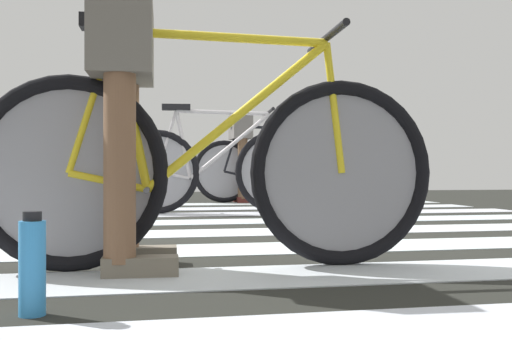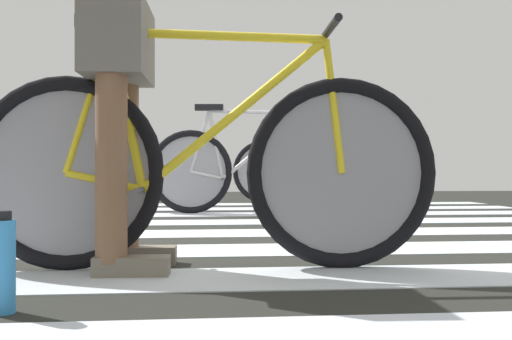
{
  "view_description": "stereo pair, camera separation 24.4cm",
  "coord_description": "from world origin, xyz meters",
  "px_view_note": "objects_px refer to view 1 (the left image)",
  "views": [
    {
      "loc": [
        -0.69,
        -3.66,
        0.39
      ],
      "look_at": [
        -0.21,
        -1.27,
        0.39
      ],
      "focal_mm": 42.97,
      "sensor_mm": 36.0,
      "label": 1
    },
    {
      "loc": [
        -0.44,
        -3.66,
        0.39
      ],
      "look_at": [
        -0.21,
        -1.27,
        0.39
      ],
      "focal_mm": 42.97,
      "sensor_mm": 36.0,
      "label": 2
    }
  ],
  "objects_px": {
    "bicycle_3_of_3": "(267,169)",
    "cyclist_3_of_3": "(241,146)",
    "bicycle_1_of_3": "(209,166)",
    "bicycle_2_of_3": "(217,169)",
    "water_bottle": "(32,266)",
    "cyclist_1_of_3": "(124,98)"
  },
  "relations": [
    {
      "from": "cyclist_3_of_3",
      "to": "bicycle_3_of_3",
      "type": "bearing_deg",
      "value": 0.0
    },
    {
      "from": "bicycle_2_of_3",
      "to": "cyclist_1_of_3",
      "type": "bearing_deg",
      "value": -98.57
    },
    {
      "from": "cyclist_1_of_3",
      "to": "bicycle_3_of_3",
      "type": "distance_m",
      "value": 4.92
    },
    {
      "from": "bicycle_1_of_3",
      "to": "bicycle_2_of_3",
      "type": "distance_m",
      "value": 2.96
    },
    {
      "from": "bicycle_2_of_3",
      "to": "cyclist_3_of_3",
      "type": "relative_size",
      "value": 1.71
    },
    {
      "from": "bicycle_3_of_3",
      "to": "cyclist_3_of_3",
      "type": "distance_m",
      "value": 0.41
    },
    {
      "from": "cyclist_1_of_3",
      "to": "water_bottle",
      "type": "relative_size",
      "value": 3.72
    },
    {
      "from": "bicycle_2_of_3",
      "to": "bicycle_3_of_3",
      "type": "bearing_deg",
      "value": 70.26
    },
    {
      "from": "bicycle_3_of_3",
      "to": "cyclist_1_of_3",
      "type": "bearing_deg",
      "value": -108.53
    },
    {
      "from": "bicycle_1_of_3",
      "to": "water_bottle",
      "type": "bearing_deg",
      "value": -126.31
    },
    {
      "from": "bicycle_3_of_3",
      "to": "water_bottle",
      "type": "xyz_separation_m",
      "value": [
        -1.77,
        -5.33,
        -0.26
      ]
    },
    {
      "from": "bicycle_2_of_3",
      "to": "water_bottle",
      "type": "relative_size",
      "value": 6.58
    },
    {
      "from": "bicycle_3_of_3",
      "to": "water_bottle",
      "type": "height_order",
      "value": "bicycle_3_of_3"
    },
    {
      "from": "bicycle_1_of_3",
      "to": "bicycle_2_of_3",
      "type": "xyz_separation_m",
      "value": [
        0.42,
        2.93,
        0.0
      ]
    },
    {
      "from": "bicycle_2_of_3",
      "to": "cyclist_3_of_3",
      "type": "xyz_separation_m",
      "value": [
        0.51,
        1.75,
        0.27
      ]
    },
    {
      "from": "bicycle_1_of_3",
      "to": "bicycle_3_of_3",
      "type": "distance_m",
      "value": 4.84
    },
    {
      "from": "bicycle_1_of_3",
      "to": "cyclist_3_of_3",
      "type": "relative_size",
      "value": 1.72
    },
    {
      "from": "bicycle_3_of_3",
      "to": "water_bottle",
      "type": "distance_m",
      "value": 5.62
    },
    {
      "from": "water_bottle",
      "to": "cyclist_1_of_3",
      "type": "bearing_deg",
      "value": 72.03
    },
    {
      "from": "bicycle_1_of_3",
      "to": "bicycle_2_of_3",
      "type": "height_order",
      "value": "same"
    },
    {
      "from": "cyclist_3_of_3",
      "to": "water_bottle",
      "type": "relative_size",
      "value": 3.84
    },
    {
      "from": "bicycle_3_of_3",
      "to": "cyclist_3_of_3",
      "type": "height_order",
      "value": "cyclist_3_of_3"
    }
  ]
}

